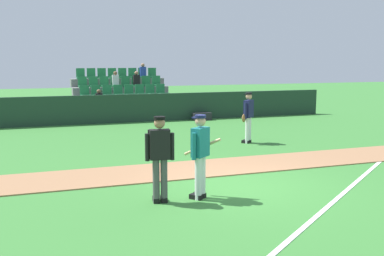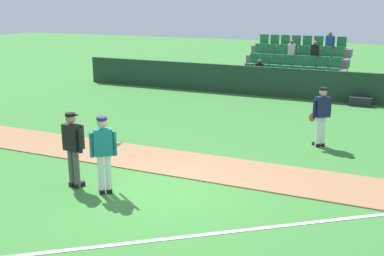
{
  "view_description": "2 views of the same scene",
  "coord_description": "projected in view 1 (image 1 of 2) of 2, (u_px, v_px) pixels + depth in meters",
  "views": [
    {
      "loc": [
        -4.33,
        -9.17,
        2.86
      ],
      "look_at": [
        -0.54,
        1.6,
        1.15
      ],
      "focal_mm": 42.41,
      "sensor_mm": 36.0,
      "label": 1
    },
    {
      "loc": [
        4.58,
        -8.8,
        4.21
      ],
      "look_at": [
        -0.09,
        1.8,
        1.02
      ],
      "focal_mm": 44.02,
      "sensor_mm": 36.0,
      "label": 2
    }
  ],
  "objects": [
    {
      "name": "foul_line_chalk",
      "position": [
        359.0,
        180.0,
        10.92
      ],
      "size": [
        9.66,
        7.28,
        0.01
      ],
      "primitive_type": "cube",
      "rotation": [
        0.0,
        0.0,
        0.64
      ],
      "color": "white",
      "rests_on": "ground"
    },
    {
      "name": "equipment_bag",
      "position": [
        202.0,
        116.0,
        21.8
      ],
      "size": [
        0.9,
        0.36,
        0.36
      ],
      "primitive_type": "cube",
      "color": "#232328",
      "rests_on": "ground"
    },
    {
      "name": "batter_teal_jersey",
      "position": [
        200.0,
        153.0,
        9.31
      ],
      "size": [
        0.72,
        0.69,
        1.76
      ],
      "color": "white",
      "rests_on": "ground"
    },
    {
      "name": "ground_plane",
      "position": [
        237.0,
        186.0,
        10.4
      ],
      "size": [
        80.0,
        80.0,
        0.0
      ],
      "primitive_type": "plane",
      "color": "#387A33"
    },
    {
      "name": "umpire_home_plate",
      "position": [
        160.0,
        154.0,
        9.06
      ],
      "size": [
        0.59,
        0.34,
        1.76
      ],
      "color": "#4C4C4C",
      "rests_on": "ground"
    },
    {
      "name": "runner_navy_jersey",
      "position": [
        248.0,
        116.0,
        15.66
      ],
      "size": [
        0.59,
        0.48,
        1.76
      ],
      "color": "white",
      "rests_on": "ground"
    },
    {
      "name": "dugout_fence",
      "position": [
        132.0,
        108.0,
        21.07
      ],
      "size": [
        20.0,
        0.16,
        1.3
      ],
      "primitive_type": "cube",
      "color": "#1E3828",
      "rests_on": "ground"
    },
    {
      "name": "stadium_bleachers",
      "position": [
        123.0,
        102.0,
        23.2
      ],
      "size": [
        5.0,
        3.8,
        2.7
      ],
      "color": "slate",
      "rests_on": "ground"
    },
    {
      "name": "infield_dirt_path",
      "position": [
        208.0,
        168.0,
        12.1
      ],
      "size": [
        28.0,
        1.87,
        0.03
      ],
      "primitive_type": "cube",
      "color": "#9E704C",
      "rests_on": "ground"
    }
  ]
}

